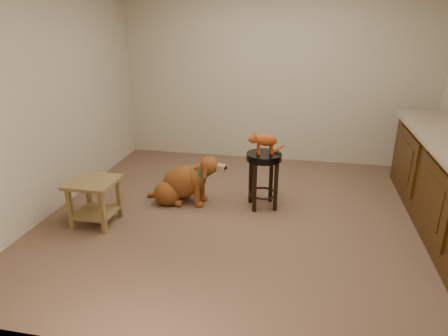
% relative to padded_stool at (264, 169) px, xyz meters
% --- Properties ---
extents(floor, '(4.50, 4.00, 0.01)m').
position_rel_padded_stool_xyz_m(floor, '(-0.03, -0.31, -0.46)').
color(floor, brown).
rests_on(floor, ground).
extents(room_shell, '(4.54, 4.04, 2.62)m').
position_rel_padded_stool_xyz_m(room_shell, '(-0.03, -0.31, 1.22)').
color(room_shell, '#BCB498').
rests_on(room_shell, ground).
extents(padded_stool, '(0.42, 0.42, 0.64)m').
position_rel_padded_stool_xyz_m(padded_stool, '(0.00, 0.00, 0.00)').
color(padded_stool, black).
rests_on(padded_stool, ground).
extents(wood_stool, '(0.44, 0.44, 0.71)m').
position_rel_padded_stool_xyz_m(wood_stool, '(1.82, 0.72, -0.09)').
color(wood_stool, brown).
rests_on(wood_stool, ground).
extents(side_table, '(0.48, 0.48, 0.49)m').
position_rel_padded_stool_xyz_m(side_table, '(-1.67, -0.74, -0.14)').
color(side_table, olive).
rests_on(side_table, ground).
extents(golden_retriever, '(1.00, 0.51, 0.63)m').
position_rel_padded_stool_xyz_m(golden_retriever, '(-0.93, -0.06, -0.22)').
color(golden_retriever, brown).
rests_on(golden_retriever, ground).
extents(tabby_kitten, '(0.39, 0.25, 0.27)m').
position_rel_padded_stool_xyz_m(tabby_kitten, '(-0.01, -0.00, 0.33)').
color(tabby_kitten, '#9F390F').
rests_on(tabby_kitten, padded_stool).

